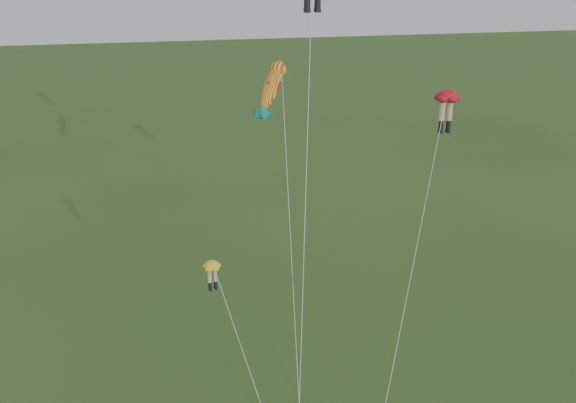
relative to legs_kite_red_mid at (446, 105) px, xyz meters
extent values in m
cylinder|color=black|center=(-7.82, -0.71, 5.46)|extent=(0.30, 0.30, 0.66)
cube|color=black|center=(-7.82, -0.71, 5.03)|extent=(0.27, 0.41, 0.19)
cylinder|color=black|center=(-7.30, -0.63, 5.46)|extent=(0.30, 0.30, 0.66)
cube|color=black|center=(-7.30, -0.63, 5.03)|extent=(0.27, 0.41, 0.19)
cylinder|color=silver|center=(-8.62, -4.12, -3.44)|extent=(2.16, 6.94, 22.69)
ellipsoid|color=red|center=(0.13, 0.20, 0.45)|extent=(1.45, 1.45, 0.70)
cylinder|color=tan|center=(-0.08, 0.21, -0.37)|extent=(0.31, 0.31, 1.07)
cylinder|color=black|center=(-0.08, 0.21, -1.18)|extent=(0.24, 0.24, 0.53)
cube|color=black|center=(-0.08, 0.21, -1.52)|extent=(0.19, 0.32, 0.16)
cylinder|color=tan|center=(0.35, 0.19, -0.37)|extent=(0.31, 0.31, 1.07)
cylinder|color=black|center=(0.35, 0.19, -1.18)|extent=(0.24, 0.24, 0.53)
cube|color=black|center=(0.35, 0.19, -1.52)|extent=(0.19, 0.32, 0.16)
cylinder|color=silver|center=(-3.61, -5.39, -7.00)|extent=(7.52, 11.21, 15.60)
ellipsoid|color=yellow|center=(-13.19, -5.16, -5.56)|extent=(1.05, 1.05, 0.43)
cylinder|color=tan|center=(-13.31, -5.19, -6.07)|extent=(0.19, 0.19, 0.65)
cylinder|color=black|center=(-13.31, -5.19, -6.56)|extent=(0.15, 0.15, 0.33)
cube|color=black|center=(-13.31, -5.19, -6.77)|extent=(0.15, 0.21, 0.10)
cylinder|color=tan|center=(-13.06, -5.12, -6.07)|extent=(0.19, 0.19, 0.65)
cylinder|color=black|center=(-13.06, -5.12, -6.56)|extent=(0.15, 0.15, 0.33)
cube|color=black|center=(-13.06, -5.12, -6.77)|extent=(0.15, 0.21, 0.10)
cylinder|color=silver|center=(-11.78, -8.68, -10.07)|extent=(2.84, 7.08, 9.45)
ellipsoid|color=yellow|center=(-9.20, 0.98, 1.25)|extent=(2.38, 2.81, 2.75)
sphere|color=yellow|center=(-9.20, 0.98, 1.25)|extent=(1.47, 1.56, 1.27)
cone|color=#14847C|center=(-9.20, 0.98, 1.25)|extent=(1.27, 1.38, 1.21)
cone|color=#14847C|center=(-9.20, 0.98, 1.25)|extent=(1.27, 1.38, 1.21)
cone|color=#14847C|center=(-9.20, 0.98, 1.25)|extent=(0.72, 0.78, 0.67)
cone|color=#14847C|center=(-9.20, 0.98, 1.25)|extent=(0.72, 0.78, 0.67)
cone|color=red|center=(-9.20, 0.98, 1.25)|extent=(0.74, 0.80, 0.67)
cylinder|color=silver|center=(-9.50, -4.08, -6.77)|extent=(0.63, 10.15, 16.05)
camera|label=1|loc=(-15.10, -31.14, 7.80)|focal=40.00mm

